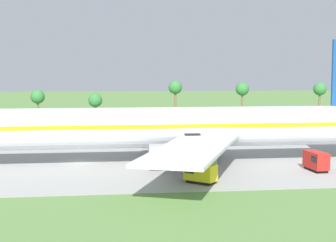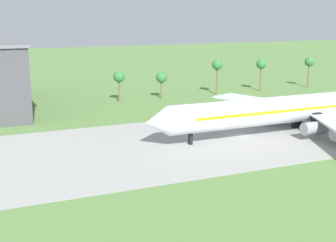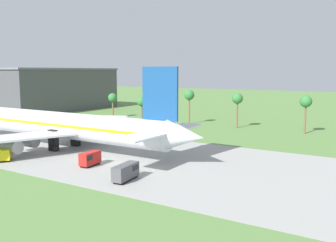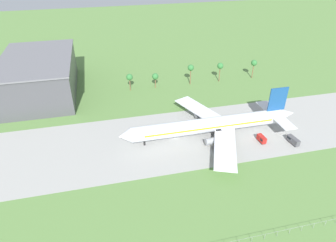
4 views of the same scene
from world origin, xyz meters
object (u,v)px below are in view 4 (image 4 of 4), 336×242
fuel_truck (226,154)px  terminal_building (39,76)px  jet_airliner (212,125)px  catering_van (293,140)px  baggage_tug (262,139)px

fuel_truck → terminal_building: bearing=134.7°
jet_airliner → catering_van: 34.17m
jet_airliner → catering_van: (31.15, -13.44, -4.10)m
fuel_truck → catering_van: catering_van is taller
catering_van → jet_airliner: bearing=156.7°
jet_airliner → catering_van: size_ratio=12.59×
fuel_truck → terminal_building: terminal_building is taller
jet_airliner → catering_van: jet_airliner is taller
catering_van → terminal_building: size_ratio=0.10×
jet_airliner → fuel_truck: jet_airliner is taller
catering_van → baggage_tug: bearing=162.3°
baggage_tug → catering_van: catering_van is taller
catering_van → terminal_building: bearing=144.8°
jet_airliner → baggage_tug: (18.88, -9.53, -4.12)m
jet_airliner → fuel_truck: size_ratio=18.18×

